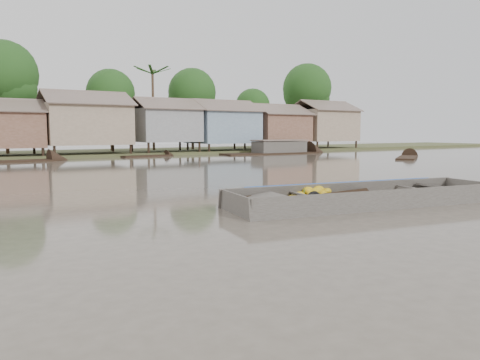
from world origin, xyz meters
TOP-DOWN VIEW (x-y plane):
  - ground at (0.00, 0.00)m, footprint 120.00×120.00m
  - riverbank at (3.03, 31.86)m, footprint 120.00×12.47m
  - banana_boat at (1.70, 0.47)m, footprint 5.09×1.83m
  - viewer_boat at (2.83, -0.57)m, footprint 8.57×3.46m
  - distant_boats at (13.18, 24.12)m, footprint 44.51×16.18m

SIDE VIEW (x-z plane):
  - ground at x=0.00m, z-range 0.00..0.00m
  - viewer_boat at x=2.83m, z-range -0.26..0.41m
  - banana_boat at x=1.70m, z-range -0.24..0.47m
  - distant_boats at x=13.18m, z-range -0.49..0.89m
  - riverbank at x=3.03m, z-range -2.04..8.18m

